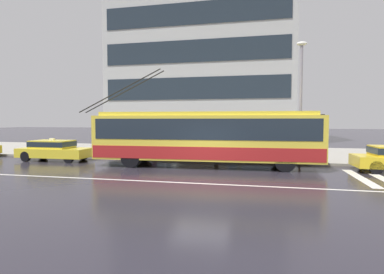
% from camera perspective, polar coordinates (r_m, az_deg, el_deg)
% --- Properties ---
extents(ground_plane, '(160.00, 160.00, 0.00)m').
position_cam_1_polar(ground_plane, '(13.59, 1.64, -7.55)').
color(ground_plane, '#26232C').
extents(sidewalk_slab, '(80.00, 10.00, 0.14)m').
position_cam_1_polar(sidewalk_slab, '(23.35, 6.24, -2.88)').
color(sidewalk_slab, gray).
rests_on(sidewalk_slab, ground_plane).
extents(crosswalk_stripe_edge_near, '(0.44, 4.40, 0.01)m').
position_cam_1_polar(crosswalk_stripe_edge_near, '(15.43, 28.64, -6.63)').
color(crosswalk_stripe_edge_near, beige).
rests_on(crosswalk_stripe_edge_near, ground_plane).
extents(crosswalk_stripe_inner_a, '(0.44, 4.40, 0.01)m').
position_cam_1_polar(crosswalk_stripe_inner_a, '(15.70, 31.82, -6.55)').
color(crosswalk_stripe_inner_a, beige).
rests_on(crosswalk_stripe_inner_a, ground_plane).
extents(lane_centre_line, '(72.00, 0.14, 0.01)m').
position_cam_1_polar(lane_centre_line, '(12.43, 0.59, -8.54)').
color(lane_centre_line, silver).
rests_on(lane_centre_line, ground_plane).
extents(trolleybus, '(13.29, 3.03, 5.31)m').
position_cam_1_polar(trolleybus, '(16.76, 2.53, 0.10)').
color(trolleybus, yellow).
rests_on(trolleybus, ground_plane).
extents(taxi_queued_behind_bus, '(4.43, 1.75, 1.39)m').
position_cam_1_polar(taxi_queued_behind_bus, '(20.96, -24.15, -2.10)').
color(taxi_queued_behind_bus, yellow).
rests_on(taxi_queued_behind_bus, ground_plane).
extents(bus_shelter, '(4.25, 1.82, 2.59)m').
position_cam_1_polar(bus_shelter, '(20.78, 1.08, 2.01)').
color(bus_shelter, gray).
rests_on(bus_shelter, sidewalk_slab).
extents(pedestrian_at_shelter, '(1.22, 1.22, 1.96)m').
position_cam_1_polar(pedestrian_at_shelter, '(22.01, -7.18, 0.95)').
color(pedestrian_at_shelter, black).
rests_on(pedestrian_at_shelter, sidewalk_slab).
extents(pedestrian_approaching_curb, '(1.37, 1.37, 2.04)m').
position_cam_1_polar(pedestrian_approaching_curb, '(18.81, 4.35, 0.88)').
color(pedestrian_approaching_curb, '#2A2925').
rests_on(pedestrian_approaching_curb, sidewalk_slab).
extents(pedestrian_walking_past, '(1.56, 1.56, 1.89)m').
position_cam_1_polar(pedestrian_walking_past, '(19.35, 9.03, 0.64)').
color(pedestrian_walking_past, '#495245').
rests_on(pedestrian_walking_past, sidewalk_slab).
extents(street_lamp, '(0.60, 0.32, 6.85)m').
position_cam_1_polar(street_lamp, '(18.95, 19.48, 7.99)').
color(street_lamp, gray).
rests_on(street_lamp, sidewalk_slab).
extents(office_tower_corner_left, '(20.10, 12.26, 29.83)m').
position_cam_1_polar(office_tower_corner_left, '(38.84, 2.30, 21.80)').
color(office_tower_corner_left, '#ABADAD').
rests_on(office_tower_corner_left, ground_plane).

